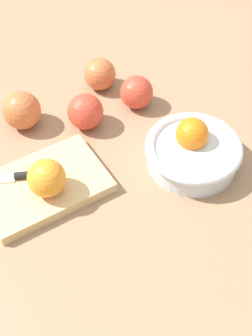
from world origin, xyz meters
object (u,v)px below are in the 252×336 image
Objects in this scene: cutting_board at (44,185)px; knife at (9,177)px; orange_on_board at (47,178)px; apple_front_left_3 at (100,74)px; apple_front_right_2 at (22,110)px; bowl at (193,151)px; apple_front_left at (137,92)px; apple_front_left_2 at (85,112)px.

cutting_board is 1.60× the size of knife.
orange_on_board is 0.34m from apple_front_left_3.
bowl is at bearing 128.68° from apple_front_right_2.
apple_front_left is at bearing 108.52° from apple_front_left_3.
apple_front_right_2 is (0.23, -0.29, 0.01)m from bowl.
bowl reaches higher than knife.
cutting_board is at bearing -91.33° from orange_on_board.
cutting_board is 0.05m from orange_on_board.
cutting_board is at bearing 19.31° from apple_front_left.
knife is at bearing -52.73° from orange_on_board.
apple_front_left is 0.25m from apple_front_right_2.
apple_front_left_3 is at bearing -138.36° from orange_on_board.
apple_front_left is at bearing 176.45° from apple_front_left_2.
apple_front_left_3 is at bearing -71.48° from apple_front_left.
apple_front_left_2 is (-0.21, -0.07, 0.01)m from knife.
knife is at bearing 9.68° from apple_front_left.
knife is at bearing -24.07° from bowl.
bowl is at bearing 163.86° from orange_on_board.
apple_front_right_2 reaches higher than apple_front_left_3.
apple_front_left_3 is (-0.09, -0.09, -0.00)m from apple_front_left_2.
apple_front_left_3 is at bearing -84.98° from bowl.
bowl is 0.83× the size of cutting_board.
cutting_board is at bearing 140.20° from knife.
bowl is 0.37m from apple_front_right_2.
bowl is 2.60× the size of apple_front_left.
cutting_board is 2.85× the size of apple_front_right_2.
apple_front_left_2 is (-0.16, -0.11, 0.03)m from cutting_board.
bowl and orange_on_board have the same top height.
apple_front_left_2 is at bearing -145.70° from cutting_board.
orange_on_board is 0.87× the size of apple_front_right_2.
apple_front_left_2 is 0.95× the size of apple_front_right_2.
bowl is 0.29m from orange_on_board.
apple_front_left is (-0.34, -0.06, 0.01)m from knife.
apple_front_left_3 is at bearing -152.47° from knife.
orange_on_board is 0.22m from apple_front_right_2.
knife is 1.96× the size of apple_front_left_3.
apple_front_left_2 reaches higher than cutting_board.
knife is at bearing -39.80° from cutting_board.
orange_on_board reaches higher than cutting_board.
knife is 0.34m from apple_front_left_3.
apple_front_right_2 is (0.11, -0.08, 0.00)m from apple_front_left_2.
cutting_board is (0.28, -0.11, -0.02)m from bowl.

